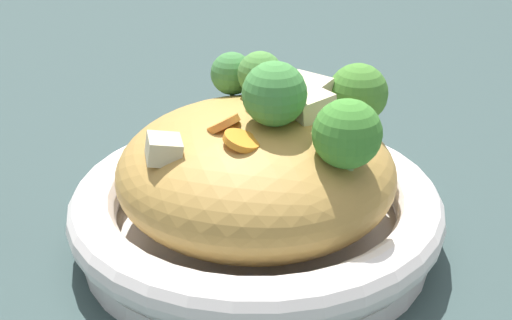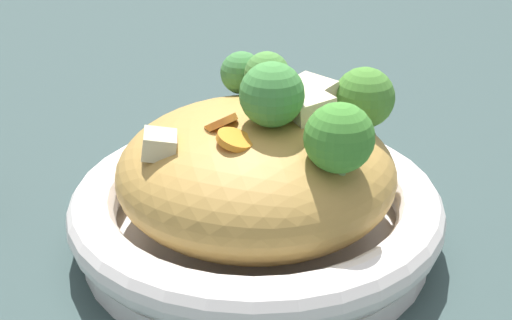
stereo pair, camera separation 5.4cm
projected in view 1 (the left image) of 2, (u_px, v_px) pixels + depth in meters
The scene contains 7 objects.
ground_plane at pixel (256, 243), 0.57m from camera, with size 3.00×3.00×0.00m, color #314341.
serving_bowl at pixel (256, 213), 0.56m from camera, with size 0.29×0.29×0.05m.
noodle_heap at pixel (256, 171), 0.54m from camera, with size 0.21×0.21×0.10m.
broccoli_florets at pixel (301, 97), 0.53m from camera, with size 0.15×0.20×0.08m.
carrot_coins at pixel (245, 127), 0.50m from camera, with size 0.09×0.06×0.02m.
zucchini_slices at pixel (300, 102), 0.55m from camera, with size 0.06×0.08×0.03m.
chicken_chunks at pixel (286, 109), 0.53m from camera, with size 0.16×0.06×0.04m.
Camera 1 is at (0.31, 0.37, 0.31)m, focal length 49.73 mm.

